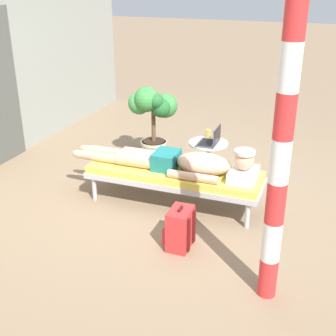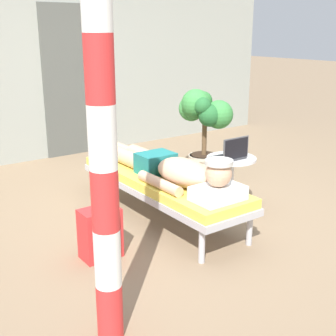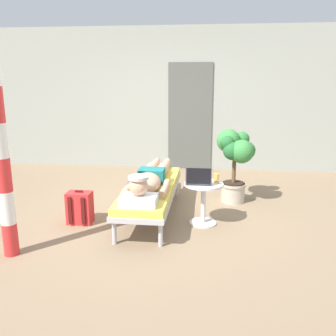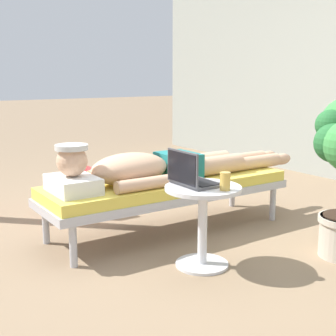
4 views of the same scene
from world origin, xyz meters
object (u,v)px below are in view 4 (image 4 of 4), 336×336
Objects in this scene: person_reclining at (157,167)px; laptop at (191,176)px; side_table at (203,212)px; lounge_chair at (168,188)px; drink_glass at (225,181)px; backpack at (82,191)px.

person_reclining is 7.00× the size of laptop.
side_table is (0.69, -0.09, -0.16)m from person_reclining.
side_table reaches higher than lounge_chair.
side_table is at bearing -161.90° from drink_glass.
drink_glass is (0.84, -0.04, 0.06)m from person_reclining.
lounge_chair is at bearing 90.00° from person_reclining.
backpack is at bearing -157.13° from lounge_chair.
laptop reaches higher than lounge_chair.
person_reclining is 0.84m from drink_glass.
laptop is at bearing -21.34° from lounge_chair.
laptop is (-0.06, -0.05, 0.23)m from side_table.
person_reclining is at bearing 16.71° from backpack.
laptop reaches higher than side_table.
person_reclining is at bearing 167.07° from laptop.
laptop is 0.73× the size of backpack.
lounge_chair is at bearing 164.23° from side_table.
laptop is at bearing -139.48° from side_table.
side_table is 1.69× the size of laptop.
laptop is at bearing -12.93° from person_reclining.
laptop is (0.63, -0.14, 0.06)m from person_reclining.
person_reclining is 0.71m from side_table.
drink_glass is (0.21, 0.10, -0.00)m from laptop.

